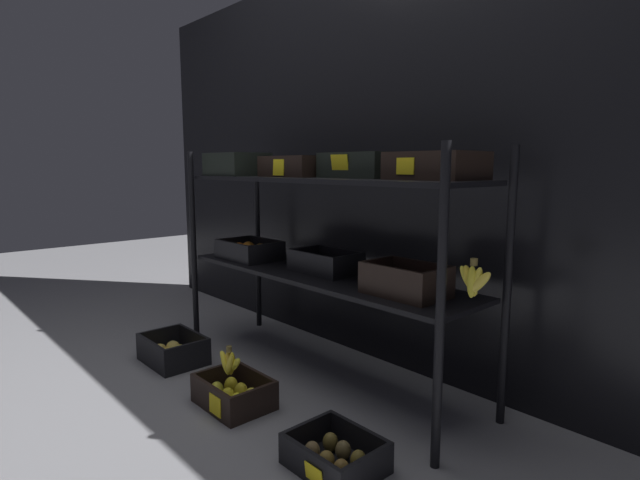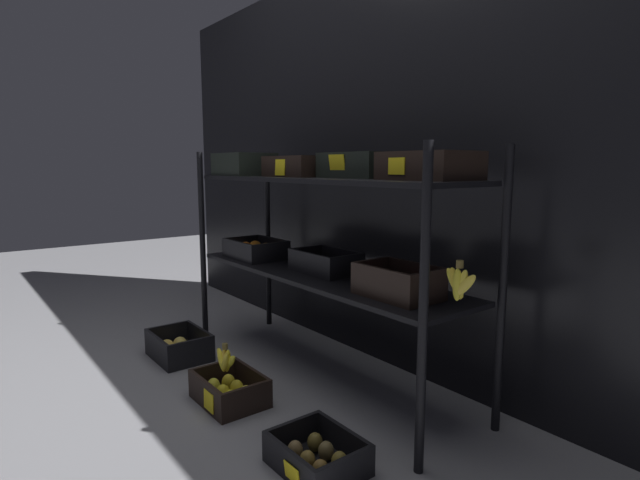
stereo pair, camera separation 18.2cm
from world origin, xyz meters
name	(u,v)px [view 1 (the left image)]	position (x,y,z in m)	size (l,w,h in m)	color
ground_plane	(320,374)	(0.00, 0.00, 0.00)	(10.00, 10.00, 0.00)	gray
storefront_wall	(381,161)	(0.00, 0.42, 1.03)	(4.04, 0.12, 2.06)	black
display_rack	(323,220)	(0.01, 0.00, 0.76)	(1.77, 0.47, 1.08)	black
crate_ground_apple_gold	(173,352)	(-0.62, -0.46, 0.05)	(0.33, 0.25, 0.14)	black
crate_ground_lemon	(234,394)	(-0.01, -0.48, 0.05)	(0.32, 0.24, 0.12)	black
crate_ground_kiwi	(335,456)	(0.60, -0.47, 0.04)	(0.30, 0.25, 0.11)	black
banana_bunch_loose	(229,363)	(-0.03, -0.49, 0.18)	(0.15, 0.05, 0.13)	brown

